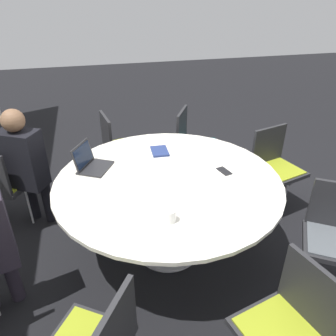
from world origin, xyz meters
TOP-DOWN VIEW (x-y plane):
  - ground_plane at (0.00, 0.00)m, footprint 16.00×16.00m
  - conference_table at (0.00, 0.00)m, footprint 1.83×1.83m
  - chair_0 at (0.72, 1.44)m, footprint 0.58×0.59m
  - chair_3 at (-1.25, -0.39)m, footprint 0.53×0.51m
  - chair_4 at (-0.66, -1.13)m, footprint 0.59×0.60m
  - chair_5 at (0.41, -1.24)m, footprint 0.52×0.54m
  - chair_6 at (1.17, -0.58)m, footprint 0.59×0.58m
  - chair_7 at (1.28, 0.28)m, footprint 0.50×0.49m
  - person_0 at (0.68, 1.19)m, footprint 0.37×0.42m
  - laptop at (0.33, 0.60)m, footprint 0.36×0.35m
  - spiral_notebook at (0.48, -0.04)m, footprint 0.22×0.16m
  - coffee_cup at (-0.53, 0.12)m, footprint 0.09×0.09m
  - cell_phone at (0.00, -0.49)m, footprint 0.15×0.10m

SIDE VIEW (x-z plane):
  - ground_plane at x=0.00m, z-range 0.00..0.00m
  - chair_0 at x=0.72m, z-range 0.09..0.96m
  - chair_3 at x=-1.25m, z-range 0.09..0.96m
  - chair_4 at x=-0.66m, z-range 0.09..0.96m
  - chair_5 at x=0.41m, z-range 0.09..0.96m
  - chair_6 at x=1.17m, z-range 0.09..0.96m
  - chair_7 at x=1.28m, z-range 0.09..0.96m
  - conference_table at x=0.00m, z-range 0.27..1.03m
  - person_0 at x=0.68m, z-range 0.11..1.33m
  - cell_phone at x=0.00m, z-range 0.76..0.77m
  - spiral_notebook at x=0.48m, z-range 0.76..0.78m
  - coffee_cup at x=-0.53m, z-range 0.76..0.85m
  - laptop at x=0.33m, z-range 0.70..0.92m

